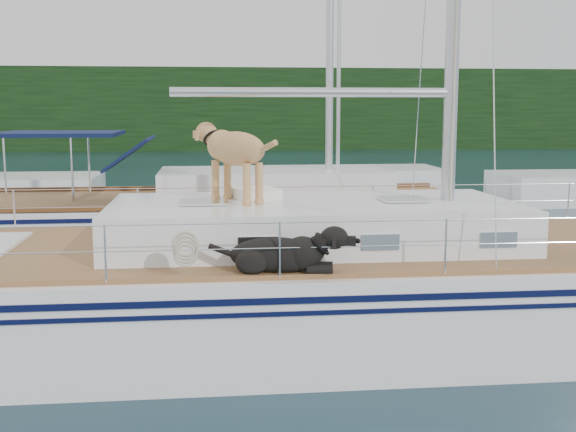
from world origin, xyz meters
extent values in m
plane|color=black|center=(0.00, 0.00, 0.00)|extent=(120.00, 120.00, 0.00)
cube|color=black|center=(0.00, 45.00, 3.00)|extent=(90.00, 3.00, 6.00)
cube|color=#595147|center=(0.00, 46.20, 0.60)|extent=(92.00, 1.00, 1.20)
cube|color=white|center=(0.00, 0.00, 0.50)|extent=(12.00, 3.80, 1.40)
cube|color=brown|center=(0.00, 0.00, 1.23)|extent=(11.52, 3.50, 0.06)
cube|color=white|center=(0.80, 0.00, 1.54)|extent=(5.20, 2.50, 0.55)
cylinder|color=silver|center=(0.80, 0.00, 3.21)|extent=(3.60, 0.12, 0.12)
cylinder|color=silver|center=(0.00, -1.75, 1.82)|extent=(10.56, 0.01, 0.01)
cylinder|color=silver|center=(0.00, 1.75, 1.82)|extent=(10.56, 0.01, 0.01)
cube|color=blue|center=(-0.14, 1.28, 1.29)|extent=(0.67, 0.47, 0.05)
cube|color=white|center=(0.10, 0.37, 1.88)|extent=(0.68, 0.62, 0.14)
torus|color=beige|center=(-0.79, -1.76, 1.62)|extent=(0.35, 0.12, 0.35)
cube|color=white|center=(-0.37, 6.13, 0.45)|extent=(11.00, 3.50, 1.30)
cube|color=brown|center=(-0.37, 6.13, 1.10)|extent=(10.56, 3.29, 0.06)
cube|color=white|center=(0.83, 6.13, 1.45)|extent=(4.80, 2.30, 0.55)
cube|color=#0E193B|center=(-3.57, 6.13, 2.50)|extent=(2.40, 2.30, 0.08)
cube|color=white|center=(4.00, 16.00, 0.40)|extent=(7.20, 3.00, 1.10)
cylinder|color=silver|center=(4.00, 16.00, 6.00)|extent=(0.14, 0.14, 11.00)
camera|label=1|loc=(-0.52, -9.17, 3.00)|focal=45.00mm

